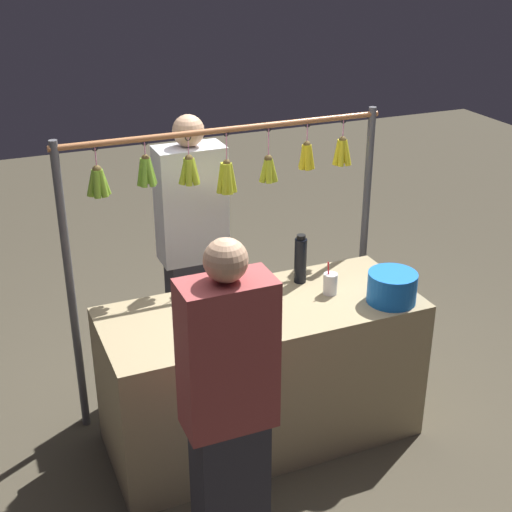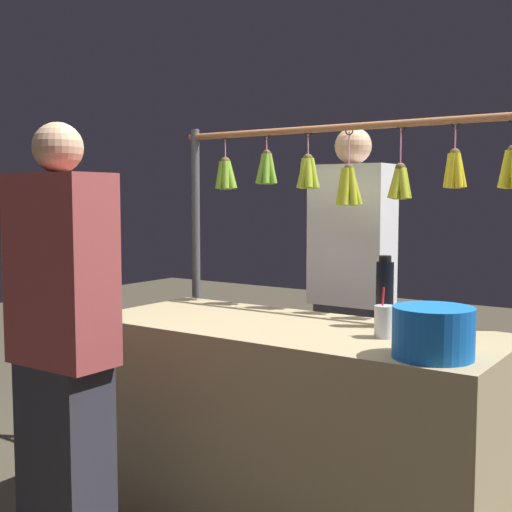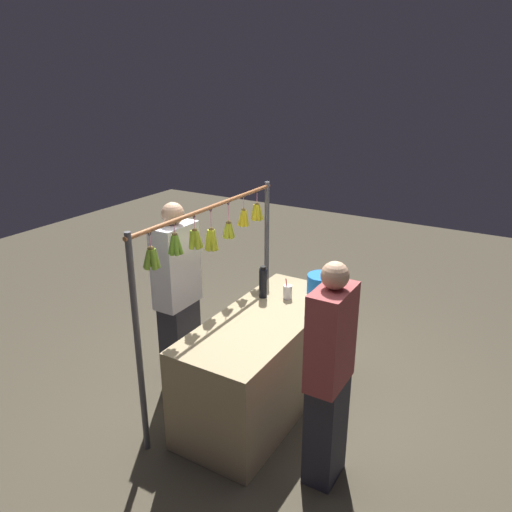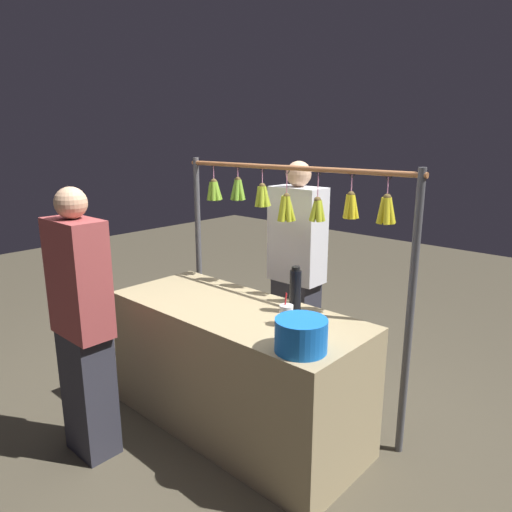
% 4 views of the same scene
% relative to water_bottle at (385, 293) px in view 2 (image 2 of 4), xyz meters
% --- Properties ---
extents(market_counter, '(1.67, 0.69, 0.81)m').
position_rel_water_bottle_xyz_m(market_counter, '(0.31, 0.19, -0.54)').
color(market_counter, tan).
rests_on(market_counter, ground).
extents(display_rack, '(1.84, 0.12, 1.67)m').
position_rel_water_bottle_xyz_m(display_rack, '(0.32, -0.29, 0.26)').
color(display_rack, '#4C4C51').
rests_on(display_rack, ground).
extents(water_bottle, '(0.07, 0.07, 0.28)m').
position_rel_water_bottle_xyz_m(water_bottle, '(0.00, 0.00, 0.00)').
color(water_bottle, black).
rests_on(water_bottle, market_counter).
extents(blue_bucket, '(0.26, 0.26, 0.16)m').
position_rel_water_bottle_xyz_m(blue_bucket, '(-0.34, 0.39, -0.05)').
color(blue_bucket, blue).
rests_on(blue_bucket, market_counter).
extents(drink_cup, '(0.08, 0.08, 0.18)m').
position_rel_water_bottle_xyz_m(drink_cup, '(-0.09, 0.19, -0.08)').
color(drink_cup, silver).
rests_on(drink_cup, market_counter).
extents(vendor_person, '(0.39, 0.21, 1.66)m').
position_rel_water_bottle_xyz_m(vendor_person, '(0.43, -0.57, -0.13)').
color(vendor_person, '#2D2D38').
rests_on(vendor_person, ground).
extents(customer_person, '(0.37, 0.20, 1.57)m').
position_rel_water_bottle_xyz_m(customer_person, '(0.78, 0.93, -0.17)').
color(customer_person, '#2D2D38').
rests_on(customer_person, ground).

